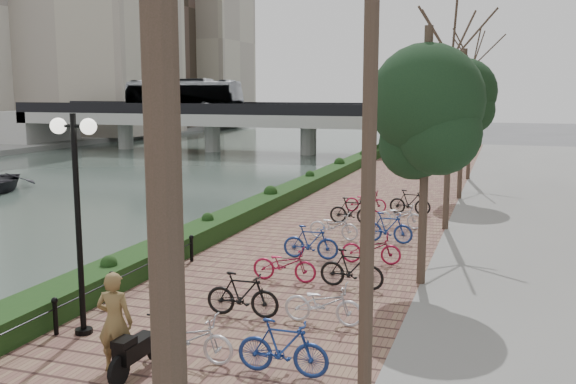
% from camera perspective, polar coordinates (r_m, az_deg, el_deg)
% --- Properties ---
extents(river_water, '(30.00, 130.00, 0.02)m').
position_cam_1_polar(river_water, '(41.13, -18.73, 0.93)').
color(river_water, '#41524A').
rests_on(river_water, ground).
extents(promenade, '(8.00, 75.00, 0.50)m').
position_cam_1_polar(promenade, '(26.00, 5.26, -2.53)').
color(promenade, brown).
rests_on(promenade, ground).
extents(hedge, '(1.10, 56.00, 0.60)m').
position_cam_1_polar(hedge, '(29.20, -0.07, -0.13)').
color(hedge, '#143513').
rests_on(hedge, promenade).
extents(chain_fence, '(0.10, 14.10, 0.70)m').
position_cam_1_polar(chain_fence, '(13.39, -22.68, -11.69)').
color(chain_fence, black).
rests_on(chain_fence, promenade).
extents(lamppost, '(1.02, 0.32, 4.49)m').
position_cam_1_polar(lamppost, '(13.32, -18.35, 1.40)').
color(lamppost, black).
rests_on(lamppost, promenade).
extents(motorcycle, '(0.52, 1.42, 0.88)m').
position_cam_1_polar(motorcycle, '(11.89, -13.17, -13.40)').
color(motorcycle, black).
rests_on(motorcycle, promenade).
extents(pedestrian, '(0.71, 0.52, 1.81)m').
position_cam_1_polar(pedestrian, '(11.90, -15.14, -11.06)').
color(pedestrian, brown).
rests_on(pedestrian, promenade).
extents(bicycle_parking, '(2.40, 17.32, 1.00)m').
position_cam_1_polar(bicycle_parking, '(18.84, 4.70, -4.70)').
color(bicycle_parking, silver).
rests_on(bicycle_parking, promenade).
extents(street_trees, '(3.20, 37.12, 6.80)m').
position_cam_1_polar(street_trees, '(20.14, 13.30, 3.80)').
color(street_trees, '#393021').
rests_on(street_trees, promenade).
extents(bridge, '(36.00, 10.77, 6.50)m').
position_cam_1_polar(bridge, '(58.20, -7.29, 6.88)').
color(bridge, '#AFB0AA').
rests_on(bridge, ground).
extents(far_buildings, '(35.00, 38.00, 38.00)m').
position_cam_1_polar(far_buildings, '(90.18, -16.94, 15.40)').
color(far_buildings, '#A89F8C').
rests_on(far_buildings, far_bank).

